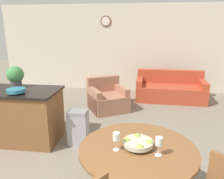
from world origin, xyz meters
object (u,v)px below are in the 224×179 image
Objects in this scene: armchair at (107,99)px; wine_glass_right at (159,142)px; wine_glass_left at (116,137)px; teal_bowl at (16,91)px; kitchen_island at (19,115)px; fruit_bowl at (138,143)px; potted_plant at (15,76)px; dining_table at (137,162)px; couch at (170,90)px; trash_bin at (78,128)px.

wine_glass_right is at bearing -102.61° from armchair.
teal_bowl reaches higher than wine_glass_left.
wine_glass_left is at bearing 174.12° from wine_glass_right.
wine_glass_left is at bearing -36.66° from kitchen_island.
armchair is at bearing 104.42° from fruit_bowl.
dining_table is at bearing -34.43° from potted_plant.
dining_table is 0.84× the size of kitchen_island.
fruit_bowl is 2.28m from teal_bowl.
couch is (2.83, 2.95, -0.71)m from teal_bowl.
kitchen_island is at bearing -134.68° from couch.
wine_glass_left is 0.31× the size of trash_bin.
kitchen_island is 0.70m from potted_plant.
dining_table is 3.20× the size of potted_plant.
potted_plant is (-2.39, 1.62, 0.24)m from wine_glass_right.
dining_table is 0.39m from wine_glass_right.
wine_glass_left reaches higher than trash_bin.
dining_table is 4.28× the size of teal_bowl.
wine_glass_left is at bearing -34.38° from teal_bowl.
kitchen_island is (-1.89, 1.41, -0.43)m from wine_glass_left.
dining_table is 1.05× the size of armchair.
dining_table is at bearing -105.35° from armchair.
couch is (0.66, 4.20, -0.62)m from wine_glass_right.
teal_bowl is at bearing -150.96° from armchair.
dining_table is 0.39m from wine_glass_left.
wine_glass_right is 0.31× the size of trash_bin.
dining_table is 6.36× the size of wine_glass_right.
trash_bin is (0.95, 0.19, -0.68)m from teal_bowl.
teal_bowl is (-1.98, 1.12, 0.40)m from dining_table.
kitchen_island is at bearing 147.77° from fruit_bowl.
armchair reaches higher than dining_table.
wine_glass_right reaches higher than dining_table.
potted_plant is at bearing 145.80° from wine_glass_right.
armchair is at bearing 58.80° from teal_bowl.
armchair is at bearing -146.36° from couch.
wine_glass_right is 0.67× the size of teal_bowl.
kitchen_island is 0.57m from teal_bowl.
armchair is (1.40, 1.58, -0.87)m from potted_plant.
potted_plant reaches higher than armchair.
wine_glass_left reaches higher than dining_table.
trash_bin is at bearing -121.85° from couch.
couch is 1.63× the size of armchair.
couch reaches higher than trash_bin.
trash_bin is (1.16, -0.19, -0.84)m from potted_plant.
dining_table is 1.69m from trash_bin.
dining_table is at bearing 136.52° from fruit_bowl.
armchair is (-1.64, -1.00, -0.01)m from couch.
teal_bowl is 0.24× the size of armchair.
couch is (0.85, 4.08, -0.53)m from fruit_bowl.
fruit_bowl reaches higher than trash_bin.
wine_glass_left is 2.39m from kitchen_island.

